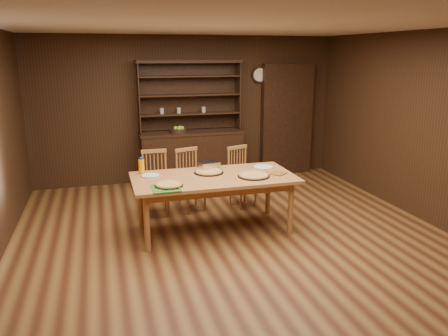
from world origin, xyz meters
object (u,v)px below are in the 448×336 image
object	(u,v)px
chair_right	(240,175)
juice_bottle	(141,167)
dining_table	(214,182)
chair_center	(190,178)
china_hutch	(191,150)
chair_left	(156,181)

from	to	relation	value
chair_right	juice_bottle	size ratio (longest dim) A/B	4.08
dining_table	chair_right	xyz separation A→B (m)	(0.65, 0.89, -0.19)
chair_right	juice_bottle	bearing A→B (deg)	179.26
chair_center	china_hutch	bearing A→B (deg)	59.71
chair_left	chair_right	xyz separation A→B (m)	(1.30, 0.01, -0.01)
chair_left	juice_bottle	bearing A→B (deg)	-114.40
china_hutch	juice_bottle	world-z (taller)	china_hutch
chair_center	juice_bottle	distance (m)	1.00
chair_right	dining_table	bearing A→B (deg)	-146.14
juice_bottle	chair_right	bearing A→B (deg)	18.97
juice_bottle	china_hutch	bearing A→B (deg)	61.18
china_hutch	dining_table	size ratio (longest dim) A/B	1.04
chair_right	chair_left	bearing A→B (deg)	160.89
china_hutch	dining_table	bearing A→B (deg)	-94.65
chair_right	juice_bottle	distance (m)	1.67
chair_center	chair_right	world-z (taller)	chair_center
china_hutch	juice_bottle	size ratio (longest dim) A/B	9.63
china_hutch	dining_table	xyz separation A→B (m)	(-0.19, -2.30, 0.08)
dining_table	china_hutch	bearing A→B (deg)	85.35
china_hutch	chair_center	bearing A→B (deg)	-103.08
dining_table	chair_left	distance (m)	1.10
chair_center	juice_bottle	size ratio (longest dim) A/B	4.11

